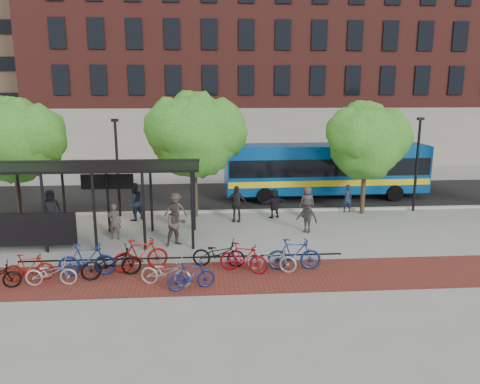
{
  "coord_description": "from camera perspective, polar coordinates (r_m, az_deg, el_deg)",
  "views": [
    {
      "loc": [
        -2.36,
        -20.72,
        6.63
      ],
      "look_at": [
        -0.75,
        1.87,
        1.6
      ],
      "focal_mm": 35.0,
      "sensor_mm": 36.0,
      "label": 1
    }
  ],
  "objects": [
    {
      "name": "bike_2",
      "position": [
        17.49,
        -22.04,
        -9.1
      ],
      "size": [
        1.75,
        0.63,
        0.92
      ],
      "primitive_type": "imported",
      "rotation": [
        0.0,
        0.0,
        1.58
      ],
      "color": "#B1B1B4",
      "rests_on": "ground"
    },
    {
      "name": "bike_1",
      "position": [
        18.14,
        -24.3,
        -8.38
      ],
      "size": [
        1.73,
        0.72,
        1.01
      ],
      "primitive_type": "imported",
      "rotation": [
        0.0,
        0.0,
        1.72
      ],
      "color": "maroon",
      "rests_on": "ground"
    },
    {
      "name": "pedestrian_1",
      "position": [
        21.63,
        -15.06,
        -3.48
      ],
      "size": [
        0.64,
        0.45,
        1.66
      ],
      "primitive_type": "imported",
      "rotation": [
        0.0,
        0.0,
        3.05
      ],
      "color": "#463D38",
      "rests_on": "ground"
    },
    {
      "name": "building_brick",
      "position": [
        48.44,
        11.17,
        16.29
      ],
      "size": [
        55.0,
        14.0,
        20.0
      ],
      "primitive_type": "cube",
      "color": "maroon",
      "rests_on": "ground"
    },
    {
      "name": "bike_10",
      "position": [
        17.47,
        3.85,
        -8.07
      ],
      "size": [
        2.0,
        1.24,
        0.99
      ],
      "primitive_type": "imported",
      "rotation": [
        0.0,
        0.0,
        1.24
      ],
      "color": "#BABABD",
      "rests_on": "ground"
    },
    {
      "name": "bike_4",
      "position": [
        17.47,
        -15.42,
        -8.3
      ],
      "size": [
        2.24,
        1.37,
        1.11
      ],
      "primitive_type": "imported",
      "rotation": [
        0.0,
        0.0,
        1.89
      ],
      "color": "black",
      "rests_on": "ground"
    },
    {
      "name": "lamp_post_right",
      "position": [
        27.12,
        20.77,
        3.48
      ],
      "size": [
        0.35,
        0.2,
        5.12
      ],
      "color": "black",
      "rests_on": "ground"
    },
    {
      "name": "pedestrian_8",
      "position": [
        20.25,
        -7.84,
        -3.93
      ],
      "size": [
        1.11,
        1.0,
        1.87
      ],
      "primitive_type": "imported",
      "rotation": [
        0.0,
        0.0,
        0.4
      ],
      "color": "#4D3F39",
      "rests_on": "ground"
    },
    {
      "name": "pedestrian_3",
      "position": [
        22.83,
        -7.84,
        -2.23
      ],
      "size": [
        1.17,
        0.74,
        1.72
      ],
      "primitive_type": "imported",
      "rotation": [
        0.0,
        0.0,
        -0.09
      ],
      "color": "#4C3E39",
      "rests_on": "ground"
    },
    {
      "name": "bus",
      "position": [
        29.07,
        10.38,
        2.95
      ],
      "size": [
        12.33,
        3.2,
        3.31
      ],
      "rotation": [
        0.0,
        0.0,
        0.03
      ],
      "color": "#084792",
      "rests_on": "ground"
    },
    {
      "name": "asphalt_street",
      "position": [
        29.57,
        0.6,
        -0.42
      ],
      "size": [
        160.0,
        8.0,
        0.01
      ],
      "primitive_type": "cube",
      "color": "black",
      "rests_on": "ground"
    },
    {
      "name": "tree_a",
      "position": [
        26.0,
        -25.75,
        6.01
      ],
      "size": [
        4.9,
        4.0,
        6.18
      ],
      "color": "#382619",
      "rests_on": "ground"
    },
    {
      "name": "pedestrian_6",
      "position": [
        24.73,
        8.2,
        -1.21
      ],
      "size": [
        0.86,
        0.62,
        1.63
      ],
      "primitive_type": "imported",
      "rotation": [
        0.0,
        0.0,
        3.27
      ],
      "color": "#443D36",
      "rests_on": "ground"
    },
    {
      "name": "bike_9",
      "position": [
        17.28,
        0.45,
        -8.03
      ],
      "size": [
        1.93,
        1.23,
        1.12
      ],
      "primitive_type": "imported",
      "rotation": [
        0.0,
        0.0,
        1.16
      ],
      "color": "maroon",
      "rests_on": "ground"
    },
    {
      "name": "building_tower",
      "position": [
        62.79,
        -17.64,
        19.63
      ],
      "size": [
        22.0,
        22.0,
        30.0
      ],
      "primitive_type": "cube",
      "color": "#7A664C",
      "rests_on": "ground"
    },
    {
      "name": "bus_shelter",
      "position": [
        21.36,
        -19.71,
        1.99
      ],
      "size": [
        10.6,
        3.07,
        3.6
      ],
      "color": "black",
      "rests_on": "ground"
    },
    {
      "name": "pedestrian_4",
      "position": [
        23.65,
        -0.46,
        -1.44
      ],
      "size": [
        1.15,
        0.65,
        1.85
      ],
      "primitive_type": "imported",
      "rotation": [
        0.0,
        0.0,
        6.09
      ],
      "color": "black",
      "rests_on": "ground"
    },
    {
      "name": "brick_strip",
      "position": [
        17.06,
        -2.6,
        -10.35
      ],
      "size": [
        24.0,
        3.0,
        0.01
      ],
      "primitive_type": "cube",
      "color": "maroon",
      "rests_on": "ground"
    },
    {
      "name": "pedestrian_5",
      "position": [
        24.44,
        4.21,
        -1.39
      ],
      "size": [
        1.49,
        0.98,
        1.53
      ],
      "primitive_type": "imported",
      "rotation": [
        0.0,
        0.0,
        3.55
      ],
      "color": "black",
      "rests_on": "ground"
    },
    {
      "name": "curb",
      "position": [
        25.69,
        1.33,
        -2.3
      ],
      "size": [
        160.0,
        0.25,
        0.12
      ],
      "primitive_type": "cube",
      "color": "#B7B7B2",
      "rests_on": "ground"
    },
    {
      "name": "pedestrian_0",
      "position": [
        24.26,
        -22.07,
        -1.94
      ],
      "size": [
        1.09,
        0.92,
        1.91
      ],
      "primitive_type": "imported",
      "rotation": [
        0.0,
        0.0,
        0.39
      ],
      "color": "black",
      "rests_on": "ground"
    },
    {
      "name": "bike_5",
      "position": [
        17.84,
        -12.03,
        -7.47
      ],
      "size": [
        2.13,
        1.21,
        1.23
      ],
      "primitive_type": "imported",
      "rotation": [
        0.0,
        0.0,
        1.9
      ],
      "color": "#A0120E",
      "rests_on": "ground"
    },
    {
      "name": "pedestrian_7",
      "position": [
        26.14,
        12.93,
        -0.76
      ],
      "size": [
        0.59,
        0.41,
        1.54
      ],
      "primitive_type": "imported",
      "rotation": [
        0.0,
        0.0,
        3.22
      ],
      "color": "#1E2947",
      "rests_on": "ground"
    },
    {
      "name": "pedestrian_2",
      "position": [
        24.45,
        -12.79,
        -1.16
      ],
      "size": [
        1.19,
        1.19,
        1.95
      ],
      "primitive_type": "imported",
      "rotation": [
        0.0,
        0.0,
        3.91
      ],
      "color": "#1B2741",
      "rests_on": "ground"
    },
    {
      "name": "bike_8",
      "position": [
        17.86,
        -2.61,
        -7.48
      ],
      "size": [
        2.08,
        1.0,
        1.05
      ],
      "primitive_type": "imported",
      "rotation": [
        0.0,
        0.0,
        1.42
      ],
      "color": "black",
      "rests_on": "ground"
    },
    {
      "name": "tree_b",
      "position": [
        24.17,
        -5.4,
        7.32
      ],
      "size": [
        5.15,
        4.2,
        6.47
      ],
      "color": "#382619",
      "rests_on": "ground"
    },
    {
      "name": "bike_7",
      "position": [
        16.0,
        -5.97,
        -10.11
      ],
      "size": [
        1.7,
        0.88,
        0.99
      ],
      "primitive_type": "imported",
      "rotation": [
        0.0,
        0.0,
        1.84
      ],
      "color": "navy",
      "rests_on": "ground"
    },
    {
      "name": "bike_11",
      "position": [
        17.65,
        6.61,
        -7.54
      ],
      "size": [
        2.03,
        0.64,
        1.2
      ],
      "primitive_type": "imported",
      "rotation": [
        0.0,
        0.0,
        1.53
      ],
      "color": "navy",
      "rests_on": "ground"
    },
    {
      "name": "bike_3",
      "position": [
        17.83,
        -18.15,
        -7.86
      ],
      "size": [
        2.07,
        0.72,
        1.22
      ],
      "primitive_type": "imported",
      "rotation": [
        0.0,
        0.0,
        1.64
      ],
      "color": "navy",
      "rests_on": "ground"
    },
    {
      "name": "ground",
      "position": [
        21.88,
        2.31,
        -5.13
      ],
      "size": [
        160.0,
        160.0,
        0.0
      ],
      "primitive_type": "plane",
      "color": "#9E9E99",
      "rests_on": "ground"
    },
    {
      "name": "bike_6",
      "position": [
        16.42,
        -9.01,
        -9.64
      ],
      "size": [
        1.94,
        1.12,
        0.96
      ],
      "primitive_type": "imported",
      "rotation": [
        0.0,
        0.0,
        1.29
      ],
      "color": "#AFAFB2",
      "rests_on": "ground"
    },
    {
      "name": "pedestrian_9",
      "position": [
        22.08,
        8.17,
        -2.87
      ],
      "size": [
        1.21,
        1.11,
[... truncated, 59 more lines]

